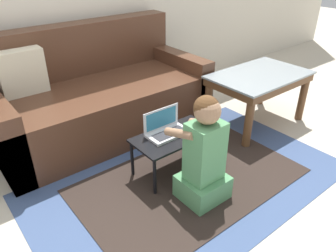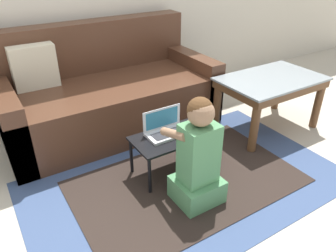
{
  "view_description": "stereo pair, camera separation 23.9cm",
  "coord_description": "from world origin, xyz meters",
  "px_view_note": "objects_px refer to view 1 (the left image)",
  "views": [
    {
      "loc": [
        -1.28,
        -1.54,
        1.54
      ],
      "look_at": [
        0.02,
        0.09,
        0.37
      ],
      "focal_mm": 35.0,
      "sensor_mm": 36.0,
      "label": 1
    },
    {
      "loc": [
        -1.09,
        -1.68,
        1.54
      ],
      "look_at": [
        0.02,
        0.09,
        0.37
      ],
      "focal_mm": 35.0,
      "sensor_mm": 36.0,
      "label": 2
    }
  ],
  "objects_px": {
    "computer_mouse": "(192,125)",
    "laptop_desk": "(174,139)",
    "laptop": "(167,130)",
    "coffee_table": "(259,82)",
    "couch": "(97,97)",
    "person_seated": "(204,156)"
  },
  "relations": [
    {
      "from": "couch",
      "to": "person_seated",
      "type": "distance_m",
      "value": 1.32
    },
    {
      "from": "coffee_table",
      "to": "computer_mouse",
      "type": "bearing_deg",
      "value": -173.34
    },
    {
      "from": "computer_mouse",
      "to": "laptop_desk",
      "type": "bearing_deg",
      "value": -179.78
    },
    {
      "from": "couch",
      "to": "person_seated",
      "type": "bearing_deg",
      "value": -86.89
    },
    {
      "from": "coffee_table",
      "to": "laptop_desk",
      "type": "height_order",
      "value": "coffee_table"
    },
    {
      "from": "couch",
      "to": "coffee_table",
      "type": "height_order",
      "value": "couch"
    },
    {
      "from": "laptop_desk",
      "to": "person_seated",
      "type": "bearing_deg",
      "value": -98.04
    },
    {
      "from": "laptop_desk",
      "to": "laptop",
      "type": "bearing_deg",
      "value": 124.84
    },
    {
      "from": "laptop_desk",
      "to": "couch",
      "type": "bearing_deg",
      "value": 97.3
    },
    {
      "from": "laptop",
      "to": "person_seated",
      "type": "xyz_separation_m",
      "value": [
        -0.02,
        -0.41,
        -0.0
      ]
    },
    {
      "from": "laptop",
      "to": "computer_mouse",
      "type": "relative_size",
      "value": 2.92
    },
    {
      "from": "laptop",
      "to": "computer_mouse",
      "type": "bearing_deg",
      "value": -13.23
    },
    {
      "from": "couch",
      "to": "laptop_desk",
      "type": "distance_m",
      "value": 0.96
    },
    {
      "from": "laptop_desk",
      "to": "person_seated",
      "type": "relative_size",
      "value": 0.82
    },
    {
      "from": "coffee_table",
      "to": "person_seated",
      "type": "height_order",
      "value": "person_seated"
    },
    {
      "from": "couch",
      "to": "laptop",
      "type": "distance_m",
      "value": 0.91
    },
    {
      "from": "couch",
      "to": "coffee_table",
      "type": "relative_size",
      "value": 2.07
    },
    {
      "from": "coffee_table",
      "to": "laptop_desk",
      "type": "xyz_separation_m",
      "value": [
        -1.1,
        -0.11,
        -0.14
      ]
    },
    {
      "from": "couch",
      "to": "person_seated",
      "type": "relative_size",
      "value": 2.5
    },
    {
      "from": "coffee_table",
      "to": "laptop",
      "type": "height_order",
      "value": "coffee_table"
    },
    {
      "from": "couch",
      "to": "computer_mouse",
      "type": "bearing_deg",
      "value": -72.87
    },
    {
      "from": "couch",
      "to": "computer_mouse",
      "type": "relative_size",
      "value": 17.65
    }
  ]
}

